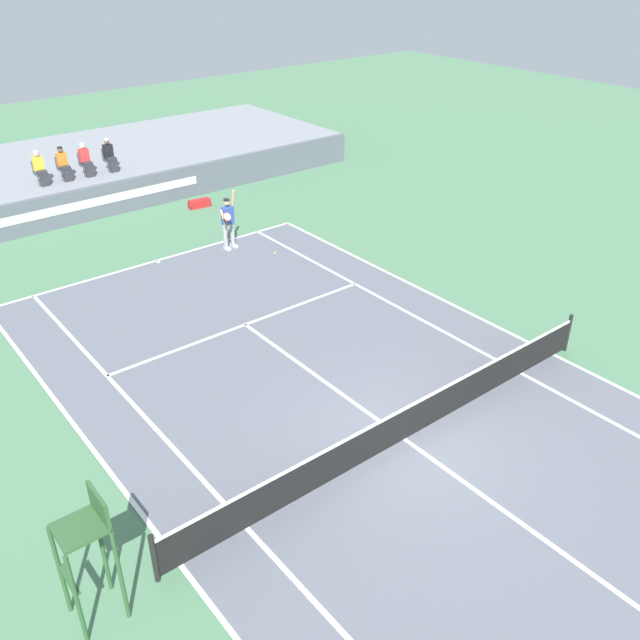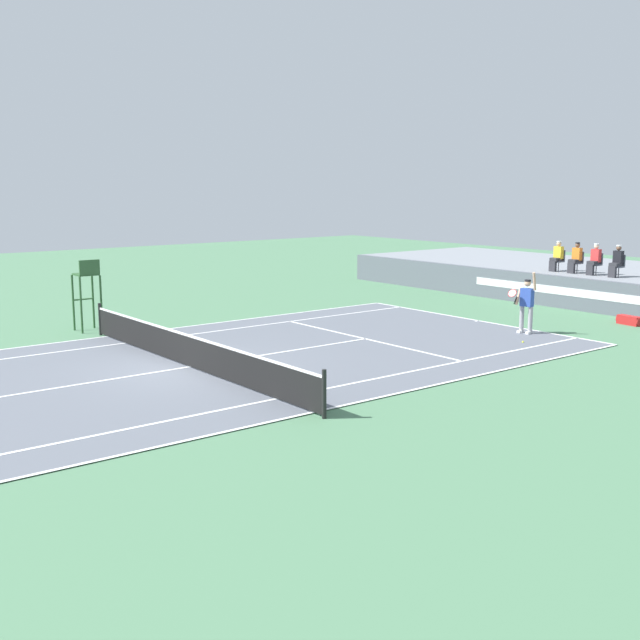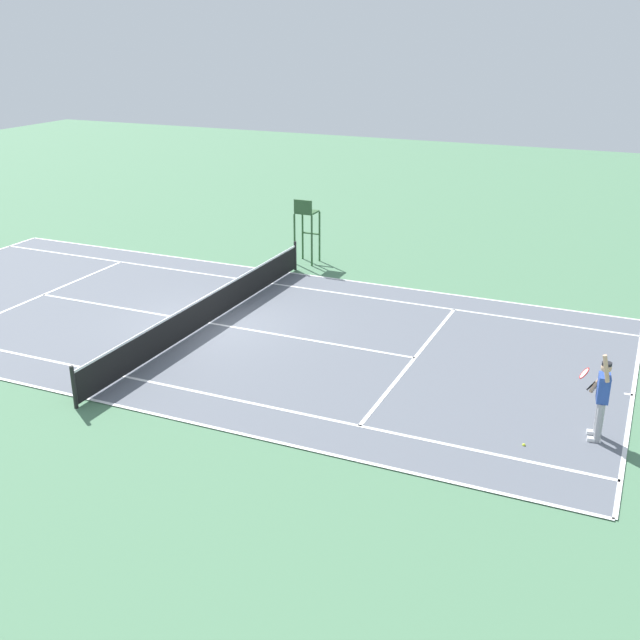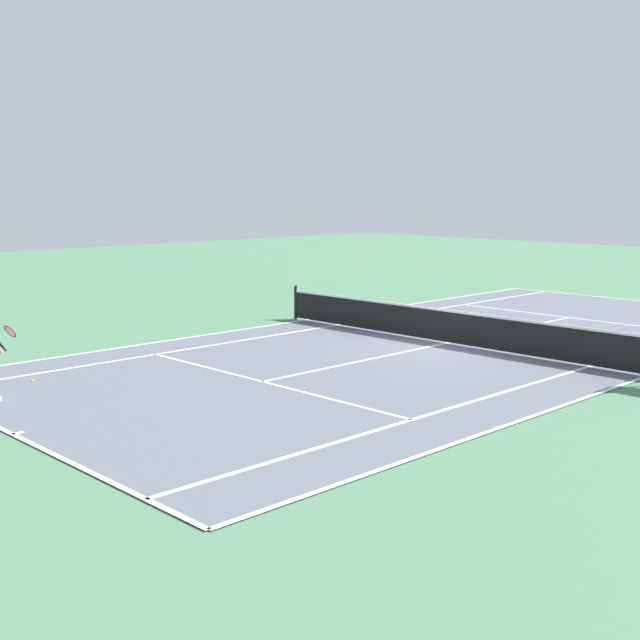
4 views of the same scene
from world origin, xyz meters
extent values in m
plane|color=#4C7A56|center=(0.00, 0.00, 0.00)|extent=(80.00, 80.00, 0.00)
cube|color=slate|center=(0.00, 0.00, 0.01)|extent=(10.98, 23.78, 0.02)
cube|color=white|center=(0.00, 11.89, 0.02)|extent=(10.98, 0.10, 0.01)
cube|color=white|center=(5.49, 0.00, 0.02)|extent=(0.10, 23.78, 0.01)
cube|color=white|center=(-4.11, 0.00, 0.02)|extent=(0.10, 23.78, 0.01)
cube|color=white|center=(4.11, 0.00, 0.02)|extent=(0.10, 23.78, 0.01)
cube|color=white|center=(0.00, 6.40, 0.02)|extent=(8.22, 0.10, 0.01)
cube|color=white|center=(0.00, -6.40, 0.02)|extent=(8.22, 0.10, 0.01)
cube|color=white|center=(0.00, 0.00, 0.02)|extent=(0.10, 12.80, 0.01)
cube|color=white|center=(0.00, 11.79, 0.02)|extent=(0.10, 0.20, 0.01)
cylinder|color=black|center=(5.94, 0.00, 0.54)|extent=(0.10, 0.10, 1.07)
cube|color=black|center=(0.00, 0.00, 0.48)|extent=(11.78, 0.02, 0.84)
cube|color=white|center=(0.00, 0.00, 0.90)|extent=(11.78, 0.03, 0.06)
cylinder|color=black|center=(2.26, 11.03, 1.11)|extent=(0.06, 0.19, 0.25)
torus|color=red|center=(2.26, 10.85, 1.37)|extent=(0.33, 0.23, 0.26)
cylinder|color=silver|center=(2.26, 10.85, 1.37)|extent=(0.29, 0.19, 0.22)
sphere|color=#D1E533|center=(3.49, 9.91, 0.03)|extent=(0.07, 0.07, 0.07)
camera|label=1|loc=(-8.67, -7.92, 9.68)|focal=38.14mm
camera|label=2|loc=(18.58, -10.03, 4.92)|focal=44.17mm
camera|label=3|loc=(18.45, 11.78, 8.43)|focal=43.53mm
camera|label=4|loc=(-13.25, 17.53, 4.10)|focal=46.54mm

